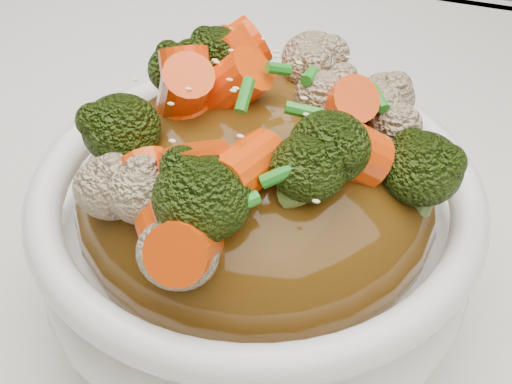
% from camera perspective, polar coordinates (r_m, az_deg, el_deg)
% --- Properties ---
extents(tablecloth, '(1.20, 0.80, 0.04)m').
position_cam_1_polar(tablecloth, '(0.42, 4.28, -10.52)').
color(tablecloth, white).
rests_on(tablecloth, dining_table).
extents(bowl, '(0.22, 0.22, 0.09)m').
position_cam_1_polar(bowl, '(0.37, 0.00, -3.84)').
color(bowl, white).
rests_on(bowl, tablecloth).
extents(sauce_base, '(0.18, 0.18, 0.10)m').
position_cam_1_polar(sauce_base, '(0.35, 0.00, -0.38)').
color(sauce_base, '#50320D').
rests_on(sauce_base, bowl).
extents(carrots, '(0.18, 0.18, 0.05)m').
position_cam_1_polar(carrots, '(0.31, 0.00, 8.37)').
color(carrots, '#F54808').
rests_on(carrots, sauce_base).
extents(broccoli, '(0.18, 0.18, 0.05)m').
position_cam_1_polar(broccoli, '(0.31, 0.00, 8.21)').
color(broccoli, black).
rests_on(broccoli, sauce_base).
extents(cauliflower, '(0.18, 0.18, 0.04)m').
position_cam_1_polar(cauliflower, '(0.31, 0.00, 7.90)').
color(cauliflower, tan).
rests_on(cauliflower, sauce_base).
extents(scallions, '(0.13, 0.13, 0.02)m').
position_cam_1_polar(scallions, '(0.31, 0.00, 8.53)').
color(scallions, '#21841E').
rests_on(scallions, sauce_base).
extents(sesame_seeds, '(0.16, 0.16, 0.01)m').
position_cam_1_polar(sesame_seeds, '(0.31, 0.00, 8.53)').
color(sesame_seeds, beige).
rests_on(sesame_seeds, sauce_base).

